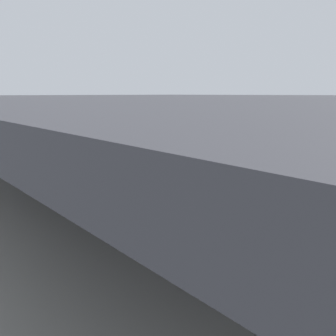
# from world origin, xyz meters

# --- Properties ---
(ground_plane) EXTENTS (110.00, 110.00, 0.00)m
(ground_plane) POSITION_xyz_m (0.00, 0.00, 0.00)
(ground_plane) COLOR gray
(hangar_structure) EXTENTS (121.00, 99.00, 14.77)m
(hangar_structure) POSITION_xyz_m (-0.07, 13.77, 14.13)
(hangar_structure) COLOR #4C4F54
(hangar_structure) RESTS_ON ground_plane
(airplane_main) EXTENTS (34.27, 35.54, 11.17)m
(airplane_main) POSITION_xyz_m (-0.21, 2.12, 3.40)
(airplane_main) COLOR white
(airplane_main) RESTS_ON ground_plane
(boarding_stairs) EXTENTS (4.20, 1.67, 4.60)m
(boarding_stairs) POSITION_xyz_m (0.81, -7.71, 0.73)
(boarding_stairs) COLOR slate
(boarding_stairs) RESTS_ON ground_plane
(crew_worker_near_nose) EXTENTS (0.37, 0.49, 1.62)m
(crew_worker_near_nose) POSITION_xyz_m (0.07, -17.61, 0.92)
(crew_worker_near_nose) COLOR #232838
(crew_worker_near_nose) RESTS_ON ground_plane
(crew_worker_by_stairs) EXTENTS (0.51, 0.35, 1.61)m
(crew_worker_by_stairs) POSITION_xyz_m (1.31, -11.15, 0.92)
(crew_worker_by_stairs) COLOR #232838
(crew_worker_by_stairs) RESTS_ON ground_plane
(airplane_distant) EXTENTS (28.05, 27.78, 9.34)m
(airplane_distant) POSITION_xyz_m (-18.08, 39.51, 3.05)
(airplane_distant) COLOR white
(airplane_distant) RESTS_ON ground_plane
(traffic_cone_orange) EXTENTS (0.36, 0.36, 0.60)m
(traffic_cone_orange) POSITION_xyz_m (2.92, -14.73, 0.29)
(traffic_cone_orange) COLOR black
(traffic_cone_orange) RESTS_ON ground_plane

